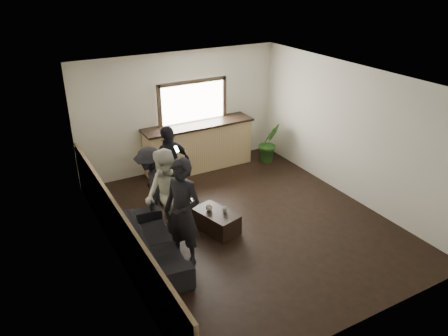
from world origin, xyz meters
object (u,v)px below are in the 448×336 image
coffee_table (216,221)px  cup_a (209,208)px  sofa (152,244)px  person_a (183,213)px  person_b (166,197)px  bar_counter (198,144)px  potted_plant (269,143)px  person_d (170,166)px  person_c (151,185)px  cup_b (225,210)px

coffee_table → cup_a: (-0.08, 0.12, 0.24)m
sofa → person_a: 0.83m
person_a → person_b: bearing=150.0°
bar_counter → cup_a: size_ratio=21.96×
potted_plant → person_d: (-3.00, -0.82, 0.36)m
bar_counter → person_a: (-1.84, -3.21, 0.29)m
cup_a → person_b: (-0.82, 0.04, 0.44)m
person_a → person_c: size_ratio=1.22×
cup_b → bar_counter: bearing=73.7°
cup_b → person_d: bearing=108.9°
cup_b → potted_plant: 3.36m
potted_plant → person_c: bearing=-160.6°
person_a → person_d: (0.57, 1.89, -0.07)m
person_a → cup_a: bearing=99.7°
cup_b → person_b: (-1.05, 0.23, 0.44)m
cup_b → sofa: bearing=-172.9°
cup_b → person_c: (-1.05, 0.97, 0.33)m
coffee_table → cup_b: size_ratio=8.80×
potted_plant → person_b: bearing=-150.8°
coffee_table → cup_a: 0.28m
cup_b → person_b: person_b is taller
person_d → cup_b: bearing=90.3°
cup_a → person_d: 1.31m
person_a → person_c: bearing=150.0°
person_d → potted_plant: bearing=176.7°
cup_a → person_d: (-0.25, 1.21, 0.42)m
sofa → person_c: size_ratio=1.36×
cup_b → potted_plant: bearing=41.5°
coffee_table → person_b: 1.14m
cup_a → person_a: size_ratio=0.07×
person_b → person_c: size_ratio=1.14×
cup_b → potted_plant: (2.52, 2.22, 0.07)m
bar_counter → person_b: (-1.84, -2.49, 0.23)m
person_c → coffee_table: bearing=62.8°
bar_counter → potted_plant: bearing=-16.0°
cup_b → person_b: bearing=167.8°
person_b → person_d: person_b is taller
sofa → potted_plant: (4.02, 2.41, 0.19)m
cup_b → potted_plant: size_ratio=0.10×
sofa → person_b: size_ratio=1.20×
coffee_table → person_b: person_b is taller
person_c → person_a: bearing=17.6°
bar_counter → sofa: size_ratio=1.30×
coffee_table → cup_b: bearing=-24.3°
potted_plant → person_a: (-3.57, -2.72, 0.43)m
bar_counter → sofa: bearing=-128.3°
sofa → person_d: (1.02, 1.59, 0.55)m
cup_a → person_a: 1.18m
bar_counter → coffee_table: 2.85m
sofa → person_a: size_ratio=1.12×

